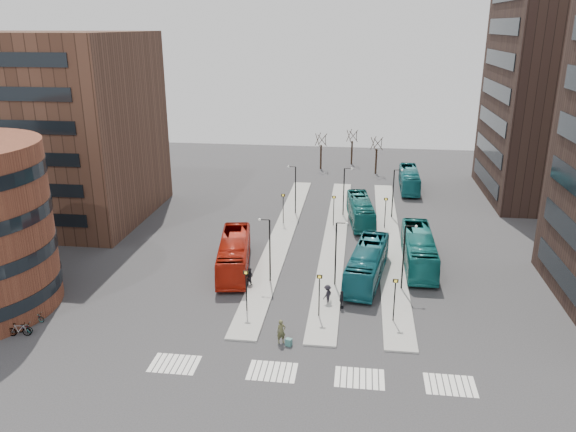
# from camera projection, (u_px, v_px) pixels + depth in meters

# --- Properties ---
(ground) EXTENTS (160.00, 160.00, 0.00)m
(ground) POSITION_uv_depth(u_px,v_px,m) (278.00, 410.00, 34.93)
(ground) COLOR #2B2A2D
(ground) RESTS_ON ground
(island_left) EXTENTS (2.50, 45.00, 0.15)m
(island_left) POSITION_uv_depth(u_px,v_px,m) (282.00, 236.00, 63.54)
(island_left) COLOR gray
(island_left) RESTS_ON ground
(island_mid) EXTENTS (2.50, 45.00, 0.15)m
(island_mid) POSITION_uv_depth(u_px,v_px,m) (335.00, 238.00, 62.81)
(island_mid) COLOR gray
(island_mid) RESTS_ON ground
(island_right) EXTENTS (2.50, 45.00, 0.15)m
(island_right) POSITION_uv_depth(u_px,v_px,m) (389.00, 241.00, 62.07)
(island_right) COLOR gray
(island_right) RESTS_ON ground
(suitcase) EXTENTS (0.55, 0.49, 0.57)m
(suitcase) POSITION_uv_depth(u_px,v_px,m) (289.00, 342.00, 41.85)
(suitcase) COLOR navy
(suitcase) RESTS_ON ground
(red_bus) EXTENTS (4.47, 11.80, 3.21)m
(red_bus) POSITION_uv_depth(u_px,v_px,m) (234.00, 254.00, 54.52)
(red_bus) COLOR #AC1D0D
(red_bus) RESTS_ON ground
(teal_bus_a) EXTENTS (4.43, 11.63, 3.16)m
(teal_bus_a) POSITION_uv_depth(u_px,v_px,m) (367.00, 264.00, 52.37)
(teal_bus_a) COLOR #135863
(teal_bus_a) RESTS_ON ground
(teal_bus_b) EXTENTS (3.68, 10.77, 2.94)m
(teal_bus_b) POSITION_uv_depth(u_px,v_px,m) (360.00, 211.00, 67.65)
(teal_bus_b) COLOR #125C5A
(teal_bus_b) RESTS_ON ground
(teal_bus_c) EXTENTS (2.79, 11.79, 3.28)m
(teal_bus_c) POSITION_uv_depth(u_px,v_px,m) (419.00, 250.00, 55.48)
(teal_bus_c) COLOR #156C6A
(teal_bus_c) RESTS_ON ground
(teal_bus_d) EXTENTS (2.65, 10.74, 2.98)m
(teal_bus_d) POSITION_uv_depth(u_px,v_px,m) (409.00, 179.00, 81.16)
(teal_bus_d) COLOR #166A71
(teal_bus_d) RESTS_ON ground
(traveller) EXTENTS (0.81, 0.70, 1.88)m
(traveller) POSITION_uv_depth(u_px,v_px,m) (281.00, 332.00, 42.02)
(traveller) COLOR #4C4D2E
(traveller) RESTS_ON ground
(commuter_a) EXTENTS (0.99, 0.87, 1.71)m
(commuter_a) POSITION_uv_depth(u_px,v_px,m) (249.00, 277.00, 51.38)
(commuter_a) COLOR black
(commuter_a) RESTS_ON ground
(commuter_b) EXTENTS (0.46, 0.96, 1.58)m
(commuter_b) POSITION_uv_depth(u_px,v_px,m) (341.00, 300.00, 47.24)
(commuter_b) COLOR black
(commuter_b) RESTS_ON ground
(commuter_c) EXTENTS (1.10, 1.27, 1.71)m
(commuter_c) POSITION_uv_depth(u_px,v_px,m) (327.00, 294.00, 48.04)
(commuter_c) COLOR black
(commuter_c) RESTS_ON ground
(bicycle_near) EXTENTS (1.62, 0.76, 0.82)m
(bicycle_near) POSITION_uv_depth(u_px,v_px,m) (24.00, 327.00, 43.65)
(bicycle_near) COLOR gray
(bicycle_near) RESTS_ON ground
(bicycle_mid) EXTENTS (1.90, 0.81, 1.11)m
(bicycle_mid) POSITION_uv_depth(u_px,v_px,m) (19.00, 330.00, 43.02)
(bicycle_mid) COLOR gray
(bicycle_mid) RESTS_ON ground
(bicycle_far) EXTENTS (1.57, 0.67, 0.81)m
(bicycle_far) POSITION_uv_depth(u_px,v_px,m) (36.00, 317.00, 45.17)
(bicycle_far) COLOR gray
(bicycle_far) RESTS_ON ground
(crosswalk_stripes) EXTENTS (22.35, 2.40, 0.01)m
(crosswalk_stripes) POSITION_uv_depth(u_px,v_px,m) (312.00, 374.00, 38.47)
(crosswalk_stripes) COLOR silver
(crosswalk_stripes) RESTS_ON ground
(office_block) EXTENTS (25.00, 20.12, 22.00)m
(office_block) POSITION_uv_depth(u_px,v_px,m) (39.00, 128.00, 67.43)
(office_block) COLOR #4E3124
(office_block) RESTS_ON ground
(tower_far) EXTENTS (20.12, 20.00, 30.00)m
(tower_far) POSITION_uv_depth(u_px,v_px,m) (576.00, 87.00, 73.07)
(tower_far) COLOR #2E1F19
(tower_far) RESTS_ON ground
(sign_poles) EXTENTS (12.45, 22.12, 3.65)m
(sign_poles) POSITION_uv_depth(u_px,v_px,m) (328.00, 241.00, 55.53)
(sign_poles) COLOR black
(sign_poles) RESTS_ON ground
(lamp_posts) EXTENTS (14.04, 20.24, 6.12)m
(lamp_posts) POSITION_uv_depth(u_px,v_px,m) (341.00, 214.00, 59.72)
(lamp_posts) COLOR black
(lamp_posts) RESTS_ON ground
(bare_trees) EXTENTS (10.97, 8.14, 5.90)m
(bare_trees) POSITION_uv_depth(u_px,v_px,m) (349.00, 153.00, 92.52)
(bare_trees) COLOR black
(bare_trees) RESTS_ON ground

